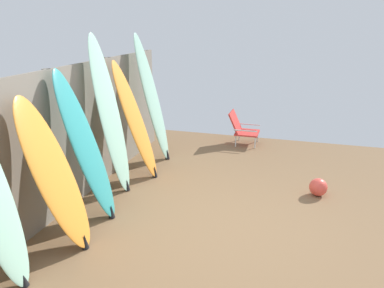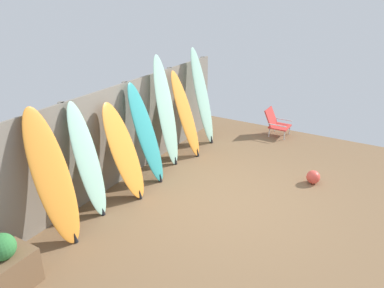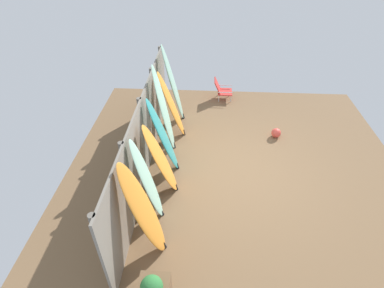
% 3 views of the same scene
% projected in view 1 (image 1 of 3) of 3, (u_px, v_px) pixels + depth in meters
% --- Properties ---
extents(ground, '(7.68, 7.68, 0.00)m').
position_uv_depth(ground, '(216.00, 233.00, 4.30)').
color(ground, brown).
extents(fence_back, '(6.08, 0.11, 1.80)m').
position_uv_depth(fence_back, '(57.00, 143.00, 4.56)').
color(fence_back, gray).
rests_on(fence_back, ground).
extents(surfboard_orange_2, '(0.62, 0.70, 1.65)m').
position_uv_depth(surfboard_orange_2, '(55.00, 176.00, 3.83)').
color(surfboard_orange_2, orange).
rests_on(surfboard_orange_2, ground).
extents(surfboard_teal_3, '(0.53, 0.69, 1.83)m').
position_uv_depth(surfboard_teal_3, '(86.00, 147.00, 4.42)').
color(surfboard_teal_3, teal).
rests_on(surfboard_teal_3, ground).
extents(surfboard_seafoam_4, '(0.49, 0.49, 2.19)m').
position_uv_depth(surfboard_seafoam_4, '(110.00, 117.00, 5.09)').
color(surfboard_seafoam_4, '#9ED6BC').
rests_on(surfboard_seafoam_4, ground).
extents(surfboard_orange_5, '(0.46, 0.69, 1.79)m').
position_uv_depth(surfboard_orange_5, '(135.00, 121.00, 5.63)').
color(surfboard_orange_5, orange).
rests_on(surfboard_orange_5, ground).
extents(surfboard_seafoam_6, '(0.51, 0.61, 2.15)m').
position_uv_depth(surfboard_seafoam_6, '(152.00, 99.00, 6.32)').
color(surfboard_seafoam_6, '#9ED6BC').
rests_on(surfboard_seafoam_6, ground).
extents(beach_chair, '(0.50, 0.57, 0.64)m').
position_uv_depth(beach_chair, '(242.00, 128.00, 7.32)').
color(beach_chair, silver).
rests_on(beach_chair, ground).
extents(beach_ball, '(0.25, 0.25, 0.25)m').
position_uv_depth(beach_ball, '(318.00, 187.00, 5.19)').
color(beach_ball, '#E54C3F').
rests_on(beach_ball, ground).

